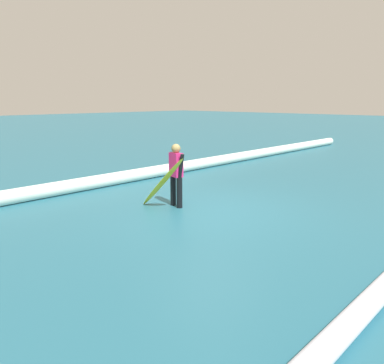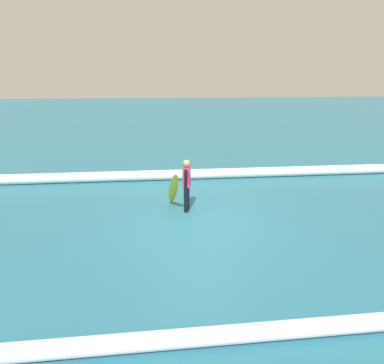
{
  "view_description": "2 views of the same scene",
  "coord_description": "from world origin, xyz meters",
  "views": [
    {
      "loc": [
        6.63,
        5.73,
        2.55
      ],
      "look_at": [
        0.63,
        0.06,
        0.79
      ],
      "focal_mm": 36.15,
      "sensor_mm": 36.0,
      "label": 1
    },
    {
      "loc": [
        1.12,
        8.17,
        3.72
      ],
      "look_at": [
        0.19,
        -0.14,
        1.07
      ],
      "focal_mm": 30.6,
      "sensor_mm": 36.0,
      "label": 2
    }
  ],
  "objects": [
    {
      "name": "wave_crest_foreground",
      "position": [
        -2.31,
        -3.89,
        0.19
      ],
      "size": [
        25.7,
        0.56,
        0.38
      ],
      "primitive_type": "cylinder",
      "rotation": [
        0.0,
        1.57,
        -0.01
      ],
      "color": "white",
      "rests_on": "ground_plane"
    },
    {
      "name": "surfer",
      "position": [
        0.28,
        -0.79,
        0.86
      ],
      "size": [
        0.27,
        0.58,
        1.53
      ],
      "rotation": [
        0.0,
        0.0,
        4.51
      ],
      "color": "black",
      "rests_on": "ground_plane"
    },
    {
      "name": "surfboard",
      "position": [
        0.66,
        -0.87,
        0.64
      ],
      "size": [
        0.34,
        1.34,
        1.3
      ],
      "color": "yellow",
      "rests_on": "ground_plane"
    },
    {
      "name": "wave_crest_midground",
      "position": [
        0.63,
        4.36,
        0.14
      ],
      "size": [
        24.7,
        0.28,
        0.28
      ],
      "primitive_type": "cylinder",
      "rotation": [
        0.0,
        1.57,
        -0.0
      ],
      "color": "white",
      "rests_on": "ground_plane"
    },
    {
      "name": "ground_plane",
      "position": [
        0.0,
        0.0,
        0.0
      ],
      "size": [
        120.05,
        120.05,
        0.0
      ],
      "primitive_type": "plane",
      "color": "#256479"
    }
  ]
}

